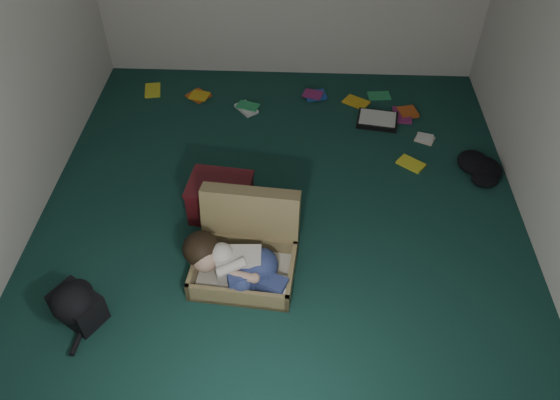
{
  "coord_description": "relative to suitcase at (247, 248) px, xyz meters",
  "views": [
    {
      "loc": [
        0.13,
        -3.11,
        3.28
      ],
      "look_at": [
        0.0,
        -0.15,
        0.35
      ],
      "focal_mm": 35.0,
      "sensor_mm": 36.0,
      "label": 1
    }
  ],
  "objects": [
    {
      "name": "suitcase",
      "position": [
        0.0,
        0.0,
        0.0
      ],
      "size": [
        0.81,
        0.79,
        0.55
      ],
      "rotation": [
        0.0,
        0.0,
        -0.09
      ],
      "color": "olive",
      "rests_on": "floor"
    },
    {
      "name": "clothing_pile",
      "position": [
        1.93,
        1.07,
        -0.09
      ],
      "size": [
        0.56,
        0.5,
        0.15
      ],
      "primitive_type": null,
      "rotation": [
        0.0,
        0.0,
        0.24
      ],
      "color": "black",
      "rests_on": "floor"
    },
    {
      "name": "backpack",
      "position": [
        -1.12,
        -0.54,
        -0.04
      ],
      "size": [
        0.53,
        0.51,
        0.25
      ],
      "primitive_type": null,
      "rotation": [
        0.0,
        0.0,
        -0.56
      ],
      "color": "black",
      "rests_on": "floor"
    },
    {
      "name": "floor",
      "position": [
        0.23,
        0.48,
        -0.16
      ],
      "size": [
        4.5,
        4.5,
        0.0
      ],
      "primitive_type": "plane",
      "color": "#133832",
      "rests_on": "ground"
    },
    {
      "name": "book_scatter",
      "position": [
        0.64,
        1.99,
        -0.15
      ],
      "size": [
        3.0,
        1.32,
        0.02
      ],
      "color": "yellow",
      "rests_on": "floor"
    },
    {
      "name": "paper_tray",
      "position": [
        1.14,
        1.84,
        -0.14
      ],
      "size": [
        0.44,
        0.35,
        0.06
      ],
      "rotation": [
        0.0,
        0.0,
        -0.16
      ],
      "color": "black",
      "rests_on": "floor"
    },
    {
      "name": "maroon_bin",
      "position": [
        -0.26,
        0.51,
        0.01
      ],
      "size": [
        0.54,
        0.44,
        0.34
      ],
      "rotation": [
        0.0,
        0.0,
        -0.11
      ],
      "color": "#4A0F14",
      "rests_on": "floor"
    },
    {
      "name": "person",
      "position": [
        -0.07,
        -0.18,
        0.04
      ],
      "size": [
        0.79,
        0.44,
        0.34
      ],
      "rotation": [
        0.0,
        0.0,
        -0.09
      ],
      "color": "silver",
      "rests_on": "suitcase"
    }
  ]
}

